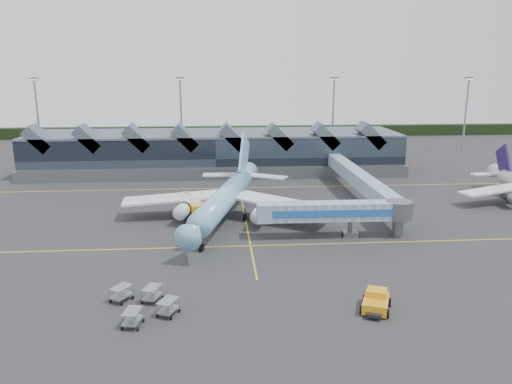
{
  "coord_description": "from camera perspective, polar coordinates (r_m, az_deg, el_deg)",
  "views": [
    {
      "loc": [
        -4.39,
        -75.76,
        24.88
      ],
      "look_at": [
        1.71,
        4.04,
        5.0
      ],
      "focal_mm": 35.0,
      "sensor_mm": 36.0,
      "label": 1
    }
  ],
  "objects": [
    {
      "name": "pushback_tug",
      "position": [
        55.41,
        13.55,
        -12.09
      ],
      "size": [
        4.13,
        5.08,
        2.04
      ],
      "rotation": [
        0.0,
        0.0,
        -0.4
      ],
      "color": "orange",
      "rests_on": "ground"
    },
    {
      "name": "light_masts",
      "position": [
        141.41,
        6.06,
        8.85
      ],
      "size": [
        132.4,
        42.56,
        22.45
      ],
      "color": "gray",
      "rests_on": "ground"
    },
    {
      "name": "ground",
      "position": [
        79.86,
        -1.01,
        -4.21
      ],
      "size": [
        260.0,
        260.0,
        0.0
      ],
      "primitive_type": "plane",
      "color": "#2C2C2F",
      "rests_on": "ground"
    },
    {
      "name": "baggage_carts",
      "position": [
        55.11,
        -12.72,
        -12.17
      ],
      "size": [
        7.94,
        8.42,
        1.66
      ],
      "rotation": [
        0.0,
        0.0,
        -0.43
      ],
      "color": "gray",
      "rests_on": "ground"
    },
    {
      "name": "jet_bridge",
      "position": [
        76.15,
        10.06,
        -2.28
      ],
      "size": [
        23.62,
        4.07,
        5.54
      ],
      "rotation": [
        0.0,
        0.0,
        -0.02
      ],
      "color": "#7295BF",
      "rests_on": "ground"
    },
    {
      "name": "taxi_stripes",
      "position": [
        89.4,
        -1.39,
        -2.21
      ],
      "size": [
        120.0,
        60.0,
        0.01
      ],
      "color": "gold",
      "rests_on": "ground"
    },
    {
      "name": "terminal",
      "position": [
        124.73,
        -4.64,
        4.68
      ],
      "size": [
        90.0,
        22.25,
        12.52
      ],
      "color": "black",
      "rests_on": "ground"
    },
    {
      "name": "main_airliner",
      "position": [
        83.88,
        -3.4,
        -0.52
      ],
      "size": [
        35.39,
        41.46,
        13.48
      ],
      "rotation": [
        0.0,
        0.0,
        -0.25
      ],
      "color": "#75C8EE",
      "rests_on": "ground"
    },
    {
      "name": "fuel_truck",
      "position": [
        86.06,
        -7.31,
        -1.54
      ],
      "size": [
        5.96,
        10.92,
        3.69
      ],
      "rotation": [
        0.0,
        0.0,
        0.34
      ],
      "color": "black",
      "rests_on": "ground"
    },
    {
      "name": "tree_line_far",
      "position": [
        187.21,
        -3.02,
        6.91
      ],
      "size": [
        260.0,
        4.0,
        4.0
      ],
      "primitive_type": "cube",
      "color": "black",
      "rests_on": "ground"
    }
  ]
}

